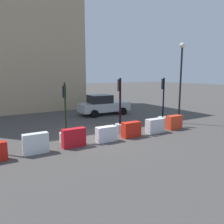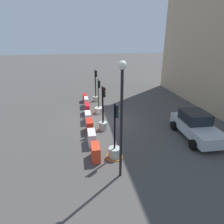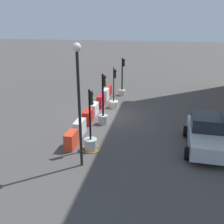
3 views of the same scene
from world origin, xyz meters
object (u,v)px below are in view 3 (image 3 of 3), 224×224
Objects in this scene: construction_barrier_3 at (94,109)px; construction_barrier_6 at (71,140)px; construction_barrier_2 at (101,101)px; car_silver_hatchback at (206,134)px; traffic_light_3 at (91,141)px; construction_barrier_0 at (109,90)px; traffic_light_1 at (114,102)px; street_lamp_post at (79,90)px; construction_barrier_5 at (80,128)px; traffic_light_2 at (103,113)px; traffic_light_0 at (122,87)px; construction_barrier_1 at (106,95)px; construction_barrier_4 at (88,117)px.

construction_barrier_6 is at bearing 0.68° from construction_barrier_3.
car_silver_hatchback is at bearing 51.14° from construction_barrier_2.
traffic_light_3 reaches higher than construction_barrier_0.
traffic_light_1 is 3.13× the size of construction_barrier_0.
construction_barrier_3 is at bearing -31.77° from traffic_light_1.
traffic_light_3 is at bearing 179.02° from street_lamp_post.
construction_barrier_2 reaches higher than construction_barrier_5.
traffic_light_1 is 3.58m from construction_barrier_0.
traffic_light_2 is 0.74× the size of car_silver_hatchback.
construction_barrier_5 is at bearing -161.36° from street_lamp_post.
construction_barrier_2 is at bearing 179.19° from construction_barrier_5.
traffic_light_2 is 2.10m from construction_barrier_5.
traffic_light_0 is at bearing 171.93° from construction_barrier_5.
traffic_light_3 reaches higher than construction_barrier_1.
traffic_light_0 is 1.01× the size of traffic_light_3.
traffic_light_0 is 3.02× the size of construction_barrier_3.
construction_barrier_5 is at bearing -8.07° from traffic_light_0.
construction_barrier_5 is at bearing -178.10° from construction_barrier_6.
traffic_light_0 is 3.33× the size of construction_barrier_0.
construction_barrier_6 is (6.77, -1.03, -0.04)m from traffic_light_1.
traffic_light_3 reaches higher than car_silver_hatchback.
construction_barrier_3 is 7.42m from street_lamp_post.
traffic_light_3 is at bearing -77.41° from car_silver_hatchback.
construction_barrier_4 is at bearing -17.82° from traffic_light_1.
construction_barrier_3 is at bearing -146.75° from traffic_light_2.
construction_barrier_3 reaches higher than construction_barrier_0.
construction_barrier_4 is at bearing -0.38° from construction_barrier_0.
traffic_light_0 reaches higher than construction_barrier_6.
construction_barrier_2 is 0.21× the size of street_lamp_post.
construction_barrier_0 is 0.91× the size of construction_barrier_4.
construction_barrier_5 is at bearing -11.96° from traffic_light_1.
street_lamp_post is (1.58, 1.04, 3.17)m from construction_barrier_6.
construction_barrier_1 is (-8.59, -1.01, -0.04)m from traffic_light_3.
traffic_light_3 reaches higher than construction_barrier_5.
construction_barrier_1 is at bearing 179.64° from construction_barrier_6.
construction_barrier_2 is at bearing -18.42° from traffic_light_0.
traffic_light_0 is at bearing 161.58° from construction_barrier_2.
construction_barrier_1 is 1.06× the size of construction_barrier_6.
traffic_light_0 is at bearing 146.05° from construction_barrier_1.
traffic_light_1 is at bearing -179.66° from traffic_light_3.
traffic_light_3 is at bearing 2.02° from traffic_light_2.
construction_barrier_1 is 5.14m from construction_barrier_4.
traffic_light_1 is at bearing 178.54° from traffic_light_2.
car_silver_hatchback is (2.24, 5.93, 0.11)m from traffic_light_2.
traffic_light_2 reaches higher than traffic_light_1.
construction_barrier_5 is at bearing 0.07° from construction_barrier_3.
construction_barrier_0 is 6.79m from construction_barrier_4.
construction_barrier_0 is at bearing -91.27° from traffic_light_0.
construction_barrier_3 is 0.19× the size of street_lamp_post.
traffic_light_3 is at bearing 33.24° from construction_barrier_5.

